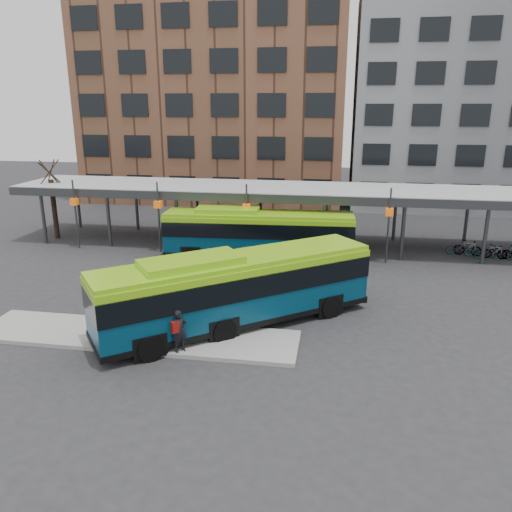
{
  "coord_description": "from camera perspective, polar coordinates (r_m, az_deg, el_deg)",
  "views": [
    {
      "loc": [
        2.83,
        -21.53,
        9.7
      ],
      "look_at": [
        -1.43,
        4.01,
        1.8
      ],
      "focal_mm": 35.0,
      "sensor_mm": 36.0,
      "label": 1
    }
  ],
  "objects": [
    {
      "name": "tree",
      "position": [
        40.14,
        -22.09,
        5.3
      ],
      "size": [
        1.64,
        1.64,
        5.6
      ],
      "color": "black",
      "rests_on": "ground"
    },
    {
      "name": "pedestrian",
      "position": [
        20.26,
        -8.74,
        -8.45
      ],
      "size": [
        0.74,
        0.76,
        1.76
      ],
      "rotation": [
        0.0,
        0.0,
        0.83
      ],
      "color": "black",
      "rests_on": "boarding_island"
    },
    {
      "name": "bus_front",
      "position": [
        22.33,
        -2.28,
        -3.64
      ],
      "size": [
        11.79,
        10.07,
        3.54
      ],
      "rotation": [
        0.0,
        0.0,
        0.67
      ],
      "color": "#06344C",
      "rests_on": "ground"
    },
    {
      "name": "ground",
      "position": [
        23.78,
        1.82,
        -7.11
      ],
      "size": [
        120.0,
        120.0,
        0.0
      ],
      "primitive_type": "plane",
      "color": "#28282B",
      "rests_on": "ground"
    },
    {
      "name": "building_grey",
      "position": [
        55.13,
        24.27,
        15.86
      ],
      "size": [
        24.0,
        14.0,
        20.0
      ],
      "primitive_type": "cube",
      "color": "slate",
      "rests_on": "ground"
    },
    {
      "name": "bus_rear",
      "position": [
        32.26,
        0.21,
        2.68
      ],
      "size": [
        12.23,
        3.28,
        3.34
      ],
      "rotation": [
        0.0,
        0.0,
        0.06
      ],
      "color": "#06344C",
      "rests_on": "ground"
    },
    {
      "name": "canopy",
      "position": [
        35.0,
        4.65,
        7.39
      ],
      "size": [
        40.0,
        6.53,
        4.8
      ],
      "color": "#999B9E",
      "rests_on": "ground"
    },
    {
      "name": "bike_rack",
      "position": [
        36.37,
        25.97,
        0.52
      ],
      "size": [
        7.03,
        1.49,
        1.06
      ],
      "color": "slate",
      "rests_on": "ground"
    },
    {
      "name": "boarding_island",
      "position": [
        22.48,
        -13.46,
        -8.85
      ],
      "size": [
        14.0,
        3.0,
        0.18
      ],
      "primitive_type": "cube",
      "color": "gray",
      "rests_on": "ground"
    },
    {
      "name": "building_brick",
      "position": [
        55.06,
        -4.22,
        18.28
      ],
      "size": [
        26.0,
        14.0,
        22.0
      ],
      "primitive_type": "cube",
      "color": "brown",
      "rests_on": "ground"
    }
  ]
}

